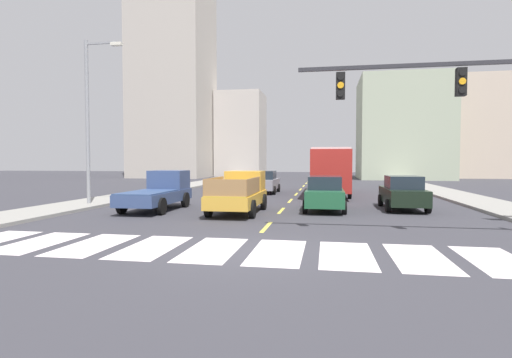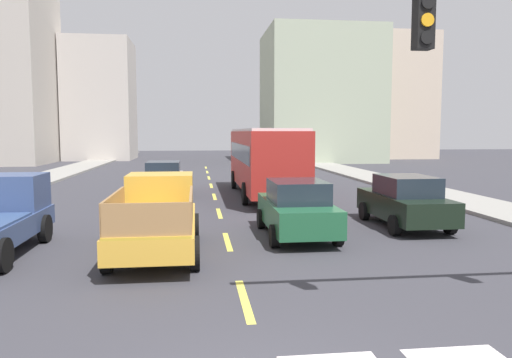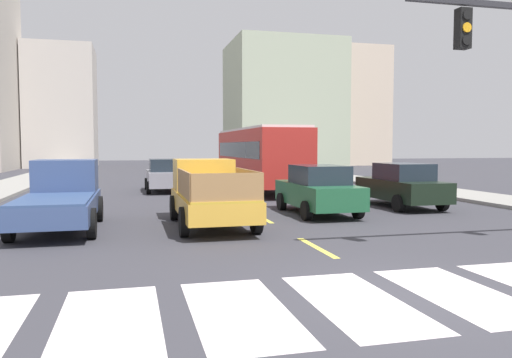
{
  "view_description": "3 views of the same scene",
  "coord_description": "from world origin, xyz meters",
  "px_view_note": "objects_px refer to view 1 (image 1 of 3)",
  "views": [
    {
      "loc": [
        2.19,
        -10.59,
        2.46
      ],
      "look_at": [
        -2.86,
        17.94,
        1.16
      ],
      "focal_mm": 27.88,
      "sensor_mm": 36.0,
      "label": 1
    },
    {
      "loc": [
        -0.88,
        -4.96,
        3.16
      ],
      "look_at": [
        1.07,
        10.9,
        1.63
      ],
      "focal_mm": 34.4,
      "sensor_mm": 36.0,
      "label": 2
    },
    {
      "loc": [
        -4.22,
        -6.91,
        2.38
      ],
      "look_at": [
        -0.54,
        7.7,
        1.39
      ],
      "focal_mm": 35.04,
      "sensor_mm": 36.0,
      "label": 3
    }
  ],
  "objects_px": {
    "city_bus": "(330,168)",
    "traffic_signal_gantry": "(501,103)",
    "sedan_near_right": "(325,193)",
    "streetlight_left": "(90,115)",
    "sedan_far": "(403,193)",
    "sedan_near_left": "(265,182)",
    "pickup_stakebed": "(240,193)",
    "pickup_dark": "(160,191)"
  },
  "relations": [
    {
      "from": "traffic_signal_gantry",
      "to": "city_bus",
      "type": "bearing_deg",
      "value": 106.22
    },
    {
      "from": "sedan_near_right",
      "to": "traffic_signal_gantry",
      "type": "xyz_separation_m",
      "value": [
        5.18,
        -7.05,
        3.34
      ]
    },
    {
      "from": "sedan_near_right",
      "to": "sedan_near_left",
      "type": "distance_m",
      "value": 11.19
    },
    {
      "from": "pickup_stakebed",
      "to": "sedan_near_left",
      "type": "xyz_separation_m",
      "value": [
        -0.57,
        11.5,
        -0.08
      ]
    },
    {
      "from": "pickup_stakebed",
      "to": "traffic_signal_gantry",
      "type": "height_order",
      "value": "traffic_signal_gantry"
    },
    {
      "from": "sedan_near_left",
      "to": "traffic_signal_gantry",
      "type": "bearing_deg",
      "value": -63.09
    },
    {
      "from": "city_bus",
      "to": "sedan_near_right",
      "type": "distance_m",
      "value": 9.65
    },
    {
      "from": "sedan_far",
      "to": "sedan_near_left",
      "type": "bearing_deg",
      "value": 133.03
    },
    {
      "from": "pickup_stakebed",
      "to": "sedan_near_right",
      "type": "distance_m",
      "value": 4.24
    },
    {
      "from": "pickup_stakebed",
      "to": "sedan_far",
      "type": "xyz_separation_m",
      "value": [
        7.95,
        2.4,
        -0.08
      ]
    },
    {
      "from": "city_bus",
      "to": "sedan_far",
      "type": "bearing_deg",
      "value": -68.29
    },
    {
      "from": "city_bus",
      "to": "streetlight_left",
      "type": "relative_size",
      "value": 1.2
    },
    {
      "from": "pickup_dark",
      "to": "streetlight_left",
      "type": "bearing_deg",
      "value": 168.01
    },
    {
      "from": "pickup_stakebed",
      "to": "sedan_near_left",
      "type": "distance_m",
      "value": 11.52
    },
    {
      "from": "city_bus",
      "to": "sedan_near_right",
      "type": "relative_size",
      "value": 2.45
    },
    {
      "from": "sedan_far",
      "to": "traffic_signal_gantry",
      "type": "xyz_separation_m",
      "value": [
        1.27,
        -8.14,
        3.34
      ]
    },
    {
      "from": "pickup_stakebed",
      "to": "sedan_far",
      "type": "distance_m",
      "value": 8.3
    },
    {
      "from": "pickup_stakebed",
      "to": "pickup_dark",
      "type": "height_order",
      "value": "same"
    },
    {
      "from": "sedan_far",
      "to": "traffic_signal_gantry",
      "type": "relative_size",
      "value": 0.49
    },
    {
      "from": "city_bus",
      "to": "sedan_near_left",
      "type": "bearing_deg",
      "value": 171.84
    },
    {
      "from": "traffic_signal_gantry",
      "to": "sedan_near_right",
      "type": "bearing_deg",
      "value": 126.3
    },
    {
      "from": "city_bus",
      "to": "sedan_near_right",
      "type": "height_order",
      "value": "city_bus"
    },
    {
      "from": "pickup_stakebed",
      "to": "streetlight_left",
      "type": "relative_size",
      "value": 0.58
    },
    {
      "from": "city_bus",
      "to": "traffic_signal_gantry",
      "type": "relative_size",
      "value": 1.2
    },
    {
      "from": "city_bus",
      "to": "sedan_near_left",
      "type": "relative_size",
      "value": 2.45
    },
    {
      "from": "sedan_near_right",
      "to": "traffic_signal_gantry",
      "type": "height_order",
      "value": "traffic_signal_gantry"
    },
    {
      "from": "city_bus",
      "to": "traffic_signal_gantry",
      "type": "distance_m",
      "value": 17.47
    },
    {
      "from": "pickup_dark",
      "to": "sedan_near_left",
      "type": "height_order",
      "value": "pickup_dark"
    },
    {
      "from": "sedan_far",
      "to": "traffic_signal_gantry",
      "type": "bearing_deg",
      "value": -81.2
    },
    {
      "from": "pickup_dark",
      "to": "sedan_near_right",
      "type": "height_order",
      "value": "pickup_dark"
    },
    {
      "from": "traffic_signal_gantry",
      "to": "pickup_dark",
      "type": "bearing_deg",
      "value": 155.61
    },
    {
      "from": "sedan_far",
      "to": "streetlight_left",
      "type": "xyz_separation_m",
      "value": [
        -16.54,
        -1.3,
        4.11
      ]
    },
    {
      "from": "pickup_stakebed",
      "to": "streetlight_left",
      "type": "height_order",
      "value": "streetlight_left"
    },
    {
      "from": "sedan_near_left",
      "to": "sedan_far",
      "type": "xyz_separation_m",
      "value": [
        8.52,
        -9.1,
        0.0
      ]
    },
    {
      "from": "pickup_dark",
      "to": "city_bus",
      "type": "xyz_separation_m",
      "value": [
        8.67,
        10.51,
        1.03
      ]
    },
    {
      "from": "sedan_near_left",
      "to": "sedan_near_right",
      "type": "bearing_deg",
      "value": -68.35
    },
    {
      "from": "traffic_signal_gantry",
      "to": "streetlight_left",
      "type": "bearing_deg",
      "value": 158.99
    },
    {
      "from": "pickup_stakebed",
      "to": "pickup_dark",
      "type": "distance_m",
      "value": 4.31
    },
    {
      "from": "sedan_far",
      "to": "streetlight_left",
      "type": "bearing_deg",
      "value": -175.55
    },
    {
      "from": "sedan_near_right",
      "to": "city_bus",
      "type": "bearing_deg",
      "value": 85.72
    },
    {
      "from": "pickup_stakebed",
      "to": "streetlight_left",
      "type": "xyz_separation_m",
      "value": [
        -8.59,
        1.1,
        4.03
      ]
    },
    {
      "from": "sedan_near_right",
      "to": "streetlight_left",
      "type": "height_order",
      "value": "streetlight_left"
    }
  ]
}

